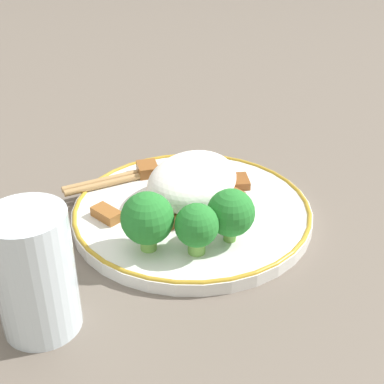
{
  "coord_description": "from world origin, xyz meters",
  "views": [
    {
      "loc": [
        -0.45,
        -0.25,
        0.33
      ],
      "look_at": [
        0.0,
        0.0,
        0.03
      ],
      "focal_mm": 50.0,
      "sensor_mm": 36.0,
      "label": 1
    }
  ],
  "objects_px": {
    "plate": "(192,211)",
    "broccoli_back_left": "(151,220)",
    "broccoli_back_center": "(197,226)",
    "chopsticks": "(143,173)",
    "broccoli_back_right": "(231,213)",
    "drinking_glass": "(35,273)"
  },
  "relations": [
    {
      "from": "plate",
      "to": "broccoli_back_left",
      "type": "distance_m",
      "value": 0.1
    },
    {
      "from": "plate",
      "to": "chopsticks",
      "type": "xyz_separation_m",
      "value": [
        0.03,
        0.09,
        0.01
      ]
    },
    {
      "from": "broccoli_back_right",
      "to": "broccoli_back_center",
      "type": "bearing_deg",
      "value": 150.45
    },
    {
      "from": "plate",
      "to": "chopsticks",
      "type": "height_order",
      "value": "chopsticks"
    },
    {
      "from": "chopsticks",
      "to": "broccoli_back_left",
      "type": "bearing_deg",
      "value": -142.74
    },
    {
      "from": "drinking_glass",
      "to": "broccoli_back_center",
      "type": "bearing_deg",
      "value": -28.19
    },
    {
      "from": "drinking_glass",
      "to": "plate",
      "type": "bearing_deg",
      "value": -8.15
    },
    {
      "from": "chopsticks",
      "to": "drinking_glass",
      "type": "relative_size",
      "value": 1.56
    },
    {
      "from": "plate",
      "to": "drinking_glass",
      "type": "relative_size",
      "value": 2.37
    },
    {
      "from": "broccoli_back_center",
      "to": "chopsticks",
      "type": "relative_size",
      "value": 0.3
    },
    {
      "from": "broccoli_back_right",
      "to": "drinking_glass",
      "type": "height_order",
      "value": "drinking_glass"
    },
    {
      "from": "plate",
      "to": "broccoli_back_right",
      "type": "height_order",
      "value": "broccoli_back_right"
    },
    {
      "from": "drinking_glass",
      "to": "chopsticks",
      "type": "bearing_deg",
      "value": 13.58
    },
    {
      "from": "broccoli_back_center",
      "to": "broccoli_back_right",
      "type": "relative_size",
      "value": 0.93
    },
    {
      "from": "broccoli_back_center",
      "to": "chopsticks",
      "type": "height_order",
      "value": "broccoli_back_center"
    },
    {
      "from": "broccoli_back_center",
      "to": "broccoli_back_right",
      "type": "distance_m",
      "value": 0.04
    },
    {
      "from": "broccoli_back_center",
      "to": "plate",
      "type": "bearing_deg",
      "value": 32.31
    },
    {
      "from": "broccoli_back_left",
      "to": "chopsticks",
      "type": "height_order",
      "value": "broccoli_back_left"
    },
    {
      "from": "chopsticks",
      "to": "drinking_glass",
      "type": "height_order",
      "value": "drinking_glass"
    },
    {
      "from": "plate",
      "to": "broccoli_back_left",
      "type": "height_order",
      "value": "broccoli_back_left"
    },
    {
      "from": "chopsticks",
      "to": "drinking_glass",
      "type": "xyz_separation_m",
      "value": [
        -0.24,
        -0.06,
        0.04
      ]
    },
    {
      "from": "plate",
      "to": "broccoli_back_center",
      "type": "bearing_deg",
      "value": -147.69
    }
  ]
}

